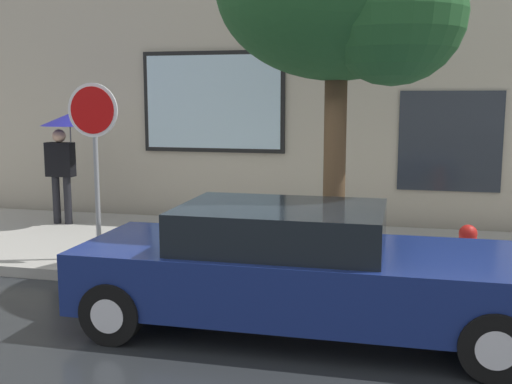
{
  "coord_description": "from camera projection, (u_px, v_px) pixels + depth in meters",
  "views": [
    {
      "loc": [
        1.71,
        -6.26,
        2.46
      ],
      "look_at": [
        -0.21,
        1.8,
        1.2
      ],
      "focal_mm": 43.16,
      "sensor_mm": 36.0,
      "label": 1
    }
  ],
  "objects": [
    {
      "name": "parked_car",
      "position": [
        299.0,
        269.0,
        6.52
      ],
      "size": [
        4.75,
        1.83,
        1.34
      ],
      "color": "navy",
      "rests_on": "ground"
    },
    {
      "name": "stop_sign",
      "position": [
        94.0,
        136.0,
        8.68
      ],
      "size": [
        0.76,
        0.1,
        2.53
      ],
      "color": "gray",
      "rests_on": "sidewalk"
    },
    {
      "name": "pedestrian_with_umbrella",
      "position": [
        67.0,
        136.0,
        11.2
      ],
      "size": [
        1.05,
        1.05,
        2.05
      ],
      "color": "black",
      "rests_on": "sidewalk"
    },
    {
      "name": "sidewalk",
      "position": [
        286.0,
        252.0,
        9.66
      ],
      "size": [
        20.0,
        4.0,
        0.15
      ],
      "primitive_type": "cube",
      "color": "gray",
      "rests_on": "ground"
    },
    {
      "name": "building_facade",
      "position": [
        312.0,
        43.0,
        11.55
      ],
      "size": [
        20.0,
        0.67,
        7.0
      ],
      "color": "#B2A893",
      "rests_on": "ground"
    },
    {
      "name": "ground_plane",
      "position": [
        237.0,
        324.0,
        6.78
      ],
      "size": [
        60.0,
        60.0,
        0.0
      ],
      "primitive_type": "plane",
      "color": "black"
    },
    {
      "name": "fire_hydrant",
      "position": [
        467.0,
        253.0,
        7.89
      ],
      "size": [
        0.3,
        0.44,
        0.72
      ],
      "color": "red",
      "rests_on": "sidewalk"
    }
  ]
}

